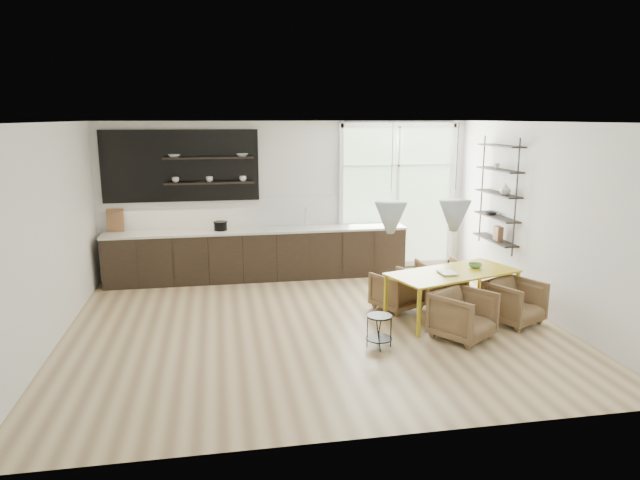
{
  "coord_description": "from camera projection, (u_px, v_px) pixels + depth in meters",
  "views": [
    {
      "loc": [
        -1.31,
        -7.7,
        2.96
      ],
      "look_at": [
        0.19,
        0.6,
        1.14
      ],
      "focal_mm": 32.0,
      "sensor_mm": 36.0,
      "label": 1
    }
  ],
  "objects": [
    {
      "name": "table_book",
      "position": [
        440.0,
        273.0,
        8.35
      ],
      "size": [
        0.23,
        0.31,
        0.03
      ],
      "primitive_type": "imported",
      "rotation": [
        0.0,
        0.0,
        0.0
      ],
      "color": "white",
      "rests_on": "dining_table"
    },
    {
      "name": "kitchen_run",
      "position": [
        254.0,
        247.0,
        10.6
      ],
      "size": [
        5.54,
        0.69,
        2.75
      ],
      "color": "black",
      "rests_on": "ground"
    },
    {
      "name": "table_bowl",
      "position": [
        475.0,
        266.0,
        8.7
      ],
      "size": [
        0.28,
        0.28,
        0.07
      ],
      "primitive_type": "imported",
      "rotation": [
        0.0,
        0.0,
        0.41
      ],
      "color": "#5D8B4F",
      "rests_on": "dining_table"
    },
    {
      "name": "armchair_front_right",
      "position": [
        515.0,
        302.0,
        8.32
      ],
      "size": [
        0.93,
        0.94,
        0.64
      ],
      "primitive_type": "imported",
      "rotation": [
        0.0,
        0.0,
        0.47
      ],
      "color": "brown",
      "rests_on": "ground"
    },
    {
      "name": "right_shelving",
      "position": [
        498.0,
        197.0,
        9.62
      ],
      "size": [
        0.26,
        1.22,
        1.9
      ],
      "color": "black",
      "rests_on": "ground"
    },
    {
      "name": "armchair_back_left",
      "position": [
        397.0,
        290.0,
        8.94
      ],
      "size": [
        0.88,
        0.89,
        0.61
      ],
      "primitive_type": "imported",
      "rotation": [
        0.0,
        0.0,
        3.62
      ],
      "color": "brown",
      "rests_on": "ground"
    },
    {
      "name": "wire_stool",
      "position": [
        379.0,
        327.0,
        7.45
      ],
      "size": [
        0.35,
        0.35,
        0.44
      ],
      "rotation": [
        0.0,
        0.0,
        -0.33
      ],
      "color": "black",
      "rests_on": "ground"
    },
    {
      "name": "room",
      "position": [
        339.0,
        213.0,
        9.11
      ],
      "size": [
        7.02,
        6.01,
        2.91
      ],
      "color": "beige",
      "rests_on": "ground"
    },
    {
      "name": "armchair_front_left",
      "position": [
        463.0,
        315.0,
        7.73
      ],
      "size": [
        1.0,
        1.01,
        0.67
      ],
      "primitive_type": "imported",
      "rotation": [
        0.0,
        0.0,
        0.61
      ],
      "color": "brown",
      "rests_on": "ground"
    },
    {
      "name": "dining_table",
      "position": [
        453.0,
        275.0,
        8.49
      ],
      "size": [
        2.13,
        1.44,
        0.71
      ],
      "rotation": [
        0.0,
        0.0,
        0.32
      ],
      "color": "gold",
      "rests_on": "ground"
    },
    {
      "name": "armchair_back_right",
      "position": [
        441.0,
        279.0,
        9.48
      ],
      "size": [
        0.71,
        0.73,
        0.65
      ],
      "primitive_type": "imported",
      "rotation": [
        0.0,
        0.0,
        3.17
      ],
      "color": "brown",
      "rests_on": "ground"
    }
  ]
}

